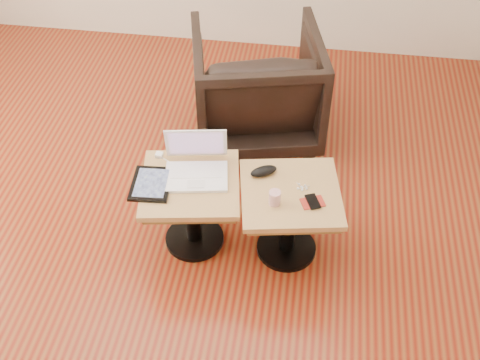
# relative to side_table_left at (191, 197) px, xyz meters

# --- Properties ---
(room_shell) EXTENTS (4.52, 4.52, 2.71)m
(room_shell) POSITION_rel_side_table_left_xyz_m (-0.22, -0.02, 1.00)
(room_shell) COLOR maroon
(room_shell) RESTS_ON ground
(side_table_left) EXTENTS (0.59, 0.59, 0.47)m
(side_table_left) POSITION_rel_side_table_left_xyz_m (0.00, 0.00, 0.00)
(side_table_left) COLOR black
(side_table_left) RESTS_ON ground
(side_table_right) EXTENTS (0.60, 0.60, 0.47)m
(side_table_right) POSITION_rel_side_table_left_xyz_m (0.54, 0.00, 0.00)
(side_table_right) COLOR black
(side_table_right) RESTS_ON ground
(laptop) EXTENTS (0.37, 0.34, 0.23)m
(laptop) POSITION_rel_side_table_left_xyz_m (0.02, 0.08, 0.16)
(laptop) COLOR white
(laptop) RESTS_ON side_table_left
(tablet) EXTENTS (0.22, 0.27, 0.02)m
(tablet) POSITION_rel_side_table_left_xyz_m (-0.20, -0.05, 0.13)
(tablet) COLOR black
(tablet) RESTS_ON side_table_left
(charging_adapter) EXTENTS (0.04, 0.04, 0.02)m
(charging_adapter) POSITION_rel_side_table_left_xyz_m (-0.21, 0.18, 0.13)
(charging_adapter) COLOR white
(charging_adapter) RESTS_ON side_table_left
(glasses_case) EXTENTS (0.16, 0.13, 0.05)m
(glasses_case) POSITION_rel_side_table_left_xyz_m (0.38, 0.11, 0.14)
(glasses_case) COLOR black
(glasses_case) RESTS_ON side_table_right
(striped_cup) EXTENTS (0.09, 0.09, 0.08)m
(striped_cup) POSITION_rel_side_table_left_xyz_m (0.46, -0.09, 0.16)
(striped_cup) COLOR #BD535F
(striped_cup) RESTS_ON side_table_right
(earbuds_tangle) EXTENTS (0.06, 0.05, 0.01)m
(earbuds_tangle) POSITION_rel_side_table_left_xyz_m (0.59, 0.04, 0.12)
(earbuds_tangle) COLOR white
(earbuds_tangle) RESTS_ON side_table_right
(phone_on_sleeve) EXTENTS (0.14, 0.12, 0.01)m
(phone_on_sleeve) POSITION_rel_side_table_left_xyz_m (0.65, -0.06, 0.12)
(phone_on_sleeve) COLOR maroon
(phone_on_sleeve) RESTS_ON side_table_right
(armchair) EXTENTS (0.98, 1.00, 0.76)m
(armchair) POSITION_rel_side_table_left_xyz_m (0.23, 1.05, 0.03)
(armchair) COLOR black
(armchair) RESTS_ON ground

